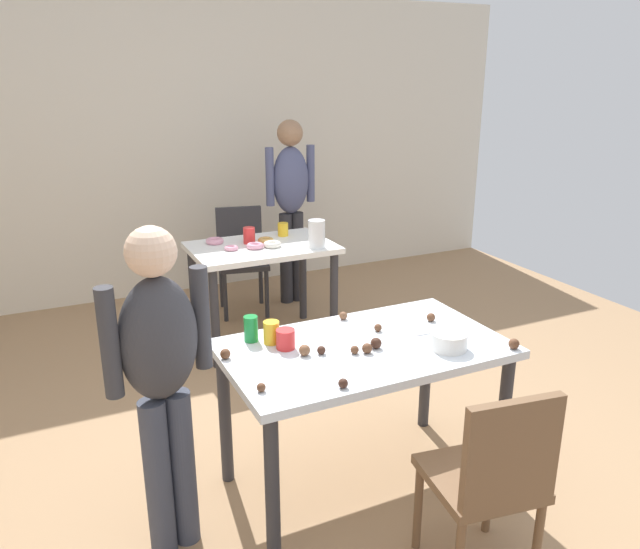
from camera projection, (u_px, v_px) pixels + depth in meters
The scene contains 33 objects.
ground_plane at pixel (363, 469), 3.18m from camera, with size 6.40×6.40×0.00m, color #9E7A56.
wall_back at pixel (191, 148), 5.52m from camera, with size 6.40×0.10×2.60m, color beige.
dining_table_near at pixel (364, 364), 2.88m from camera, with size 1.29×0.75×0.75m.
dining_table_far at pixel (262, 261), 4.52m from camera, with size 1.02×0.68×0.75m.
chair_near_table at pixel (492, 475), 2.34m from camera, with size 0.45×0.45×0.87m.
chair_far_table at pixel (241, 253), 5.19m from camera, with size 0.47×0.47×0.87m.
person_girl_near at pixel (161, 369), 2.42m from camera, with size 0.45×0.27×1.41m.
person_adult_far at pixel (291, 195), 5.24m from camera, with size 0.45×0.22×1.57m.
mixing_bowl at pixel (449, 341), 2.80m from camera, with size 0.17×0.17×0.08m, color white.
soda_can at pixel (251, 329), 2.87m from camera, with size 0.07×0.07×0.12m, color #198438.
fork_near at pixel (432, 332), 2.98m from camera, with size 0.17×0.02×0.01m, color silver.
cup_near_0 at pixel (271, 332), 2.85m from camera, with size 0.07×0.07×0.11m, color yellow.
cup_near_1 at pixel (285, 339), 2.80m from camera, with size 0.09×0.09×0.09m, color red.
cake_ball_0 at pixel (355, 350), 2.76m from camera, with size 0.04×0.04×0.04m, color brown.
cake_ball_1 at pixel (225, 354), 2.71m from camera, with size 0.05×0.05×0.05m, color brown.
cake_ball_2 at pixel (343, 316), 3.13m from camera, with size 0.04×0.04×0.04m, color brown.
cake_ball_3 at pixel (514, 344), 2.80m from camera, with size 0.05×0.05×0.05m, color brown.
cake_ball_4 at pixel (321, 350), 2.75m from camera, with size 0.04×0.04×0.04m, color #3D2319.
cake_ball_5 at pixel (343, 383), 2.46m from camera, with size 0.04×0.04×0.04m, color #3D2319.
cake_ball_6 at pixel (376, 343), 2.81m from camera, with size 0.05×0.05×0.05m, color #3D2319.
cake_ball_7 at pixel (378, 328), 2.99m from camera, with size 0.04×0.04×0.04m, color brown.
cake_ball_8 at pixel (367, 348), 2.76m from camera, with size 0.05×0.05×0.05m, color brown.
cake_ball_9 at pixel (431, 317), 3.11m from camera, with size 0.04×0.04×0.04m, color brown.
cake_ball_10 at pixel (261, 387), 2.43m from camera, with size 0.04×0.04×0.04m, color brown.
cake_ball_11 at pixel (305, 350), 2.74m from camera, with size 0.05×0.05×0.05m, color brown.
pitcher_far at pixel (317, 234), 4.39m from camera, with size 0.12×0.12×0.20m, color white.
cup_far_0 at pixel (283, 229), 4.72m from camera, with size 0.08×0.08×0.10m, color yellow.
cup_far_1 at pixel (249, 235), 4.51m from camera, with size 0.09×0.09×0.12m, color red.
donut_far_0 at pixel (266, 240), 4.55m from camera, with size 0.12×0.12×0.03m, color gold.
donut_far_1 at pixel (231, 248), 4.36m from camera, with size 0.10×0.10×0.03m, color pink.
donut_far_2 at pixel (215, 241), 4.52m from camera, with size 0.13×0.13×0.04m, color pink.
donut_far_3 at pixel (272, 244), 4.43m from camera, with size 0.13×0.13×0.04m, color white.
donut_far_4 at pixel (255, 246), 4.40m from camera, with size 0.12×0.12×0.04m, color pink.
Camera 1 is at (-1.37, -2.35, 1.95)m, focal length 34.79 mm.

